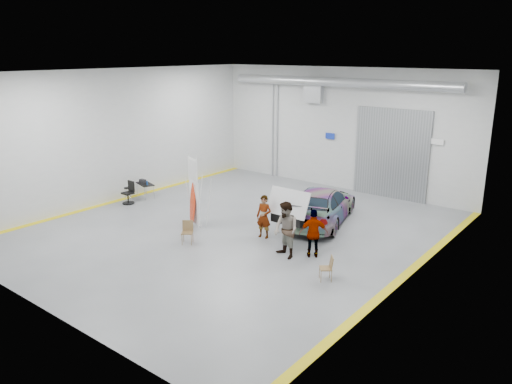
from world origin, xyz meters
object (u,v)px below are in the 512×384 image
Objects in this scene: sedan_car at (321,205)px; folding_chair_near at (188,237)px; person_b at (286,230)px; surfboard_display at (194,198)px; shop_stool at (128,194)px; person_a at (264,217)px; folding_chair_far at (326,273)px; person_c at (314,233)px; work_table at (144,183)px; office_chair at (129,194)px.

folding_chair_near is at bearing 46.71° from sedan_car.
surfboard_display is at bearing -164.43° from person_b.
folding_chair_near is at bearing -18.65° from shop_stool.
person_a is 2.10× the size of folding_chair_far.
person_c is 1.42× the size of work_table.
person_a reaches higher than folding_chair_far.
office_chair is at bearing 5.07° from sedan_car.
surfboard_display is 2.48× the size of work_table.
person_a is at bearing -5.37° from work_table.
person_b is 3.05× the size of shop_stool.
shop_stool is (-11.54, 1.56, 0.07)m from folding_chair_far.
surfboard_display is (-4.60, 0.30, 0.21)m from person_b.
folding_chair_near is 6.63m from work_table.
office_chair is (-11.12, 1.31, 0.21)m from folding_chair_far.
person_b reaches higher than sedan_car.
person_a is at bearing 14.76° from folding_chair_near.
work_table is at bearing -42.46° from person_c.
person_b reaches higher than person_a.
folding_chair_near is 5.94m from office_chair.
person_a is 1.96× the size of folding_chair_near.
person_c reaches higher than person_a.
person_c is at bearing -17.69° from person_a.
sedan_car is 8.73m from work_table.
person_a is 1.59× the size of office_chair.
person_b is 3.75m from folding_chair_near.
surfboard_display reaches higher than shop_stool.
person_c reaches higher than work_table.
sedan_car is at bearing -98.93° from person_c.
folding_chair_near is 5.49m from folding_chair_far.
shop_stool is at bearing -165.79° from person_b.
person_b is 1.89× the size of office_chair.
surfboard_display is at bearing -138.45° from folding_chair_far.
person_a is 0.56× the size of surfboard_display.
person_c is 10.20m from work_table.
person_a is at bearing 58.21° from sedan_car.
folding_chair_far is 11.65m from shop_stool.
surfboard_display is at bearing 90.16° from folding_chair_near.
person_b reaches higher than folding_chair_far.
work_table is (-10.13, 1.14, -0.17)m from person_c.
folding_chair_far is 1.22× the size of shop_stool.
surfboard_display is 4.59× the size of shop_stool.
surfboard_display reaches higher than folding_chair_far.
sedan_car is 6.44× the size of folding_chair_far.
folding_chair_far is at bearing -4.54° from office_chair.
work_table is at bearing 166.65° from person_a.
folding_chair_near is (-2.56, -5.01, -0.47)m from sedan_car.
sedan_car is at bearing 66.51° from person_a.
sedan_car reaches higher than folding_chair_near.
folding_chair_far is at bearing -7.70° from shop_stool.
folding_chair_far reaches higher than shop_stool.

